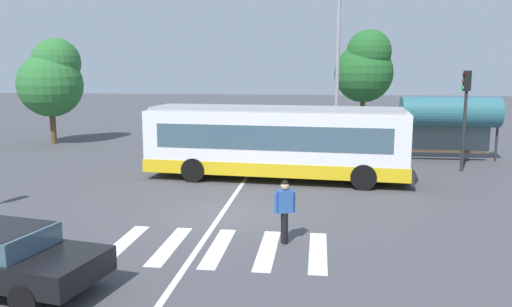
{
  "coord_description": "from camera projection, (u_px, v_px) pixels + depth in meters",
  "views": [
    {
      "loc": [
        2.91,
        -15.3,
        4.57
      ],
      "look_at": [
        0.44,
        4.38,
        1.3
      ],
      "focal_mm": 35.62,
      "sensor_mm": 36.0,
      "label": 1
    }
  ],
  "objects": [
    {
      "name": "parked_car_white",
      "position": [
        195.0,
        129.0,
        32.98
      ],
      "size": [
        1.94,
        4.53,
        1.35
      ],
      "color": "black",
      "rests_on": "ground_plane"
    },
    {
      "name": "twin_arm_street_lamp",
      "position": [
        338.0,
        55.0,
        25.36
      ],
      "size": [
        4.07,
        0.32,
        8.6
      ],
      "color": "#939399",
      "rests_on": "ground_plane"
    },
    {
      "name": "bus_stop_shelter",
      "position": [
        450.0,
        113.0,
        25.64
      ],
      "size": [
        4.83,
        1.54,
        3.25
      ],
      "color": "#28282B",
      "rests_on": "ground_plane"
    },
    {
      "name": "parked_car_black",
      "position": [
        279.0,
        131.0,
        31.93
      ],
      "size": [
        2.01,
        4.57,
        1.35
      ],
      "color": "black",
      "rests_on": "ground_plane"
    },
    {
      "name": "traffic_light_far_corner",
      "position": [
        465.0,
        104.0,
        22.7
      ],
      "size": [
        0.33,
        0.32,
        4.55
      ],
      "color": "#28282B",
      "rests_on": "ground_plane"
    },
    {
      "name": "parked_car_silver",
      "position": [
        319.0,
        131.0,
        31.96
      ],
      "size": [
        1.9,
        4.51,
        1.35
      ],
      "color": "black",
      "rests_on": "ground_plane"
    },
    {
      "name": "ground_plane",
      "position": [
        225.0,
        216.0,
        16.08
      ],
      "size": [
        160.0,
        160.0,
        0.0
      ],
      "primitive_type": "plane",
      "color": "#47474C"
    },
    {
      "name": "background_tree_right",
      "position": [
        365.0,
        67.0,
        35.52
      ],
      "size": [
        4.12,
        4.12,
        7.35
      ],
      "color": "brown",
      "rests_on": "ground_plane"
    },
    {
      "name": "crosswalk_painted_stripes",
      "position": [
        218.0,
        248.0,
        13.21
      ],
      "size": [
        5.62,
        3.01,
        0.01
      ],
      "color": "silver",
      "rests_on": "ground_plane"
    },
    {
      "name": "city_transit_bus",
      "position": [
        276.0,
        142.0,
        21.2
      ],
      "size": [
        11.12,
        3.46,
        3.06
      ],
      "color": "black",
      "rests_on": "ground_plane"
    },
    {
      "name": "pedestrian_crossing_street",
      "position": [
        285.0,
        208.0,
        13.42
      ],
      "size": [
        0.55,
        0.39,
        1.72
      ],
      "color": "black",
      "rests_on": "ground_plane"
    },
    {
      "name": "background_tree_left",
      "position": [
        52.0,
        78.0,
        31.27
      ],
      "size": [
        3.94,
        3.94,
        6.52
      ],
      "color": "brown",
      "rests_on": "ground_plane"
    },
    {
      "name": "lane_center_line",
      "position": [
        231.0,
        200.0,
        18.06
      ],
      "size": [
        0.16,
        24.0,
        0.01
      ],
      "primitive_type": "cube",
      "color": "silver",
      "rests_on": "ground_plane"
    },
    {
      "name": "parked_car_champagne",
      "position": [
        238.0,
        130.0,
        32.26
      ],
      "size": [
        1.94,
        4.54,
        1.35
      ],
      "color": "black",
      "rests_on": "ground_plane"
    }
  ]
}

